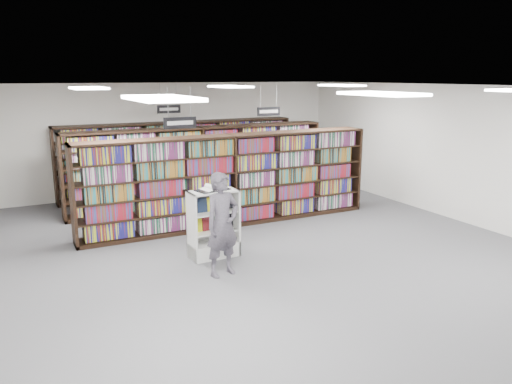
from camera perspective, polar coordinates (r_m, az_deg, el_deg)
name	(u,v)px	position (r m, az deg, el deg)	size (l,w,h in m)	color
floor	(272,250)	(10.02, 1.88, -6.65)	(12.00, 12.00, 0.00)	#49494D
ceiling	(274,86)	(9.43, 2.02, 11.96)	(10.00, 12.00, 0.10)	white
wall_back	(176,138)	(15.08, -9.08, 6.16)	(10.00, 0.10, 3.20)	white
wall_right	(459,154)	(12.74, 22.16, 4.09)	(0.10, 12.00, 3.20)	white
bookshelf_row_near	(231,180)	(11.47, -2.86, 1.34)	(7.00, 0.60, 2.10)	black
bookshelf_row_mid	(201,167)	(13.29, -6.36, 2.91)	(7.00, 0.60, 2.10)	black
bookshelf_row_far	(180,157)	(14.87, -8.65, 3.94)	(7.00, 0.60, 2.10)	black
aisle_sign_left	(180,122)	(9.79, -8.68, 7.94)	(0.65, 0.02, 0.80)	#B2B2B7
aisle_sign_right	(269,111)	(12.81, 1.45, 9.29)	(0.65, 0.02, 0.80)	#B2B2B7
aisle_sign_center	(169,108)	(13.90, -9.93, 9.40)	(0.65, 0.02, 0.80)	#B2B2B7
troffer_front_left	(161,98)	(5.49, -10.76, 10.47)	(0.60, 1.20, 0.04)	white
troffer_front_center	(382,94)	(6.95, 14.18, 10.82)	(0.60, 1.20, 0.04)	white
troffer_back_left	(88,88)	(10.39, -18.61, 11.19)	(0.60, 1.20, 0.04)	white
troffer_back_center	(230,87)	(11.23, -2.98, 11.94)	(0.60, 1.20, 0.04)	white
troffer_back_right	(341,85)	(12.74, 9.75, 11.92)	(0.60, 1.20, 0.04)	white
endcap_display	(213,233)	(9.61, -4.92, -4.70)	(0.95, 0.50, 1.30)	silver
open_book	(212,189)	(9.38, -5.05, 0.40)	(0.68, 0.49, 0.13)	black
shopper	(222,225)	(8.58, -3.86, -3.73)	(0.66, 0.43, 1.82)	#534E59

